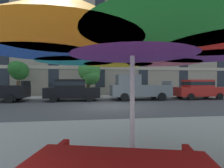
{
  "coord_description": "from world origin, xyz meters",
  "views": [
    {
      "loc": [
        -1.5,
        -11.13,
        1.52
      ],
      "look_at": [
        0.55,
        3.2,
        1.4
      ],
      "focal_mm": 28.29,
      "sensor_mm": 36.0,
      "label": 1
    }
  ],
  "objects_px": {
    "sedan_black": "(72,89)",
    "street_tree_left": "(18,71)",
    "street_tree_middle": "(90,72)",
    "patio_umbrella": "(132,41)",
    "pickup_gray": "(137,88)",
    "sedan_red": "(198,89)"
  },
  "relations": [
    {
      "from": "sedan_black",
      "to": "street_tree_middle",
      "type": "xyz_separation_m",
      "value": [
        1.48,
        2.69,
        1.59
      ]
    },
    {
      "from": "sedan_black",
      "to": "pickup_gray",
      "type": "distance_m",
      "value": 5.56
    },
    {
      "from": "pickup_gray",
      "to": "patio_umbrella",
      "type": "relative_size",
      "value": 1.55
    },
    {
      "from": "pickup_gray",
      "to": "street_tree_middle",
      "type": "height_order",
      "value": "street_tree_middle"
    },
    {
      "from": "sedan_black",
      "to": "patio_umbrella",
      "type": "bearing_deg",
      "value": -82.09
    },
    {
      "from": "sedan_black",
      "to": "sedan_red",
      "type": "height_order",
      "value": "same"
    },
    {
      "from": "sedan_red",
      "to": "street_tree_left",
      "type": "xyz_separation_m",
      "value": [
        -16.75,
        3.5,
        1.74
      ]
    },
    {
      "from": "street_tree_middle",
      "to": "sedan_black",
      "type": "bearing_deg",
      "value": -118.79
    },
    {
      "from": "patio_umbrella",
      "to": "street_tree_middle",
      "type": "bearing_deg",
      "value": 91.06
    },
    {
      "from": "street_tree_left",
      "to": "street_tree_middle",
      "type": "height_order",
      "value": "street_tree_middle"
    },
    {
      "from": "pickup_gray",
      "to": "street_tree_left",
      "type": "bearing_deg",
      "value": 162.33
    },
    {
      "from": "street_tree_middle",
      "to": "patio_umbrella",
      "type": "relative_size",
      "value": 1.17
    },
    {
      "from": "sedan_black",
      "to": "sedan_red",
      "type": "distance_m",
      "value": 11.33
    },
    {
      "from": "street_tree_middle",
      "to": "patio_umbrella",
      "type": "distance_m",
      "value": 15.4
    },
    {
      "from": "sedan_black",
      "to": "patio_umbrella",
      "type": "height_order",
      "value": "patio_umbrella"
    },
    {
      "from": "pickup_gray",
      "to": "patio_umbrella",
      "type": "distance_m",
      "value": 13.29
    },
    {
      "from": "sedan_red",
      "to": "patio_umbrella",
      "type": "xyz_separation_m",
      "value": [
        -9.56,
        -12.7,
        1.09
      ]
    },
    {
      "from": "sedan_black",
      "to": "street_tree_middle",
      "type": "bearing_deg",
      "value": 61.21
    },
    {
      "from": "sedan_red",
      "to": "pickup_gray",
      "type": "bearing_deg",
      "value": 180.0
    },
    {
      "from": "sedan_black",
      "to": "street_tree_left",
      "type": "distance_m",
      "value": 6.69
    },
    {
      "from": "sedan_black",
      "to": "pickup_gray",
      "type": "relative_size",
      "value": 0.86
    },
    {
      "from": "patio_umbrella",
      "to": "street_tree_left",
      "type": "bearing_deg",
      "value": 113.94
    }
  ]
}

